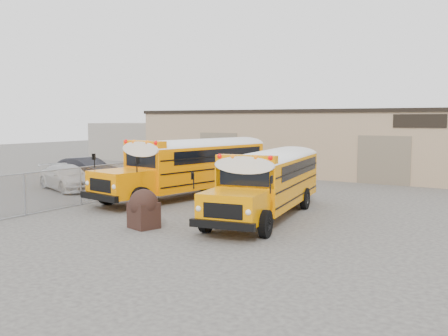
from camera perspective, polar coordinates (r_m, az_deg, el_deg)
The scene contains 9 objects.
ground at distance 20.24m, azimuth -4.48°, elevation -5.84°, with size 120.00×120.00×0.00m, color #403D3B.
warehouse at distance 37.86m, azimuth 13.81°, elevation 2.98°, with size 30.20×10.20×4.67m.
chainlink_fence at distance 26.19m, azimuth -11.17°, elevation -1.31°, with size 0.07×18.07×1.81m.
distant_building_left at distance 50.87m, azimuth -9.71°, elevation 3.06°, with size 8.00×6.00×3.60m, color gray.
school_bus_left at distance 30.53m, azimuth 4.54°, elevation 1.38°, with size 4.12×10.67×3.05m.
school_bus_right at distance 26.29m, azimuth 8.78°, elevation 0.26°, with size 3.82×9.63×2.75m.
tarp_bundle at distance 18.65m, azimuth -9.17°, elevation -4.55°, with size 1.17×1.11×1.46m.
car_white at distance 29.64m, azimuth -17.46°, elevation -1.05°, with size 1.97×4.85×1.41m, color silver.
car_dark at distance 32.64m, azimuth -15.43°, elevation -0.24°, with size 1.68×4.82×1.59m, color black.
Camera 1 is at (11.82, -15.94, 4.02)m, focal length 40.00 mm.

